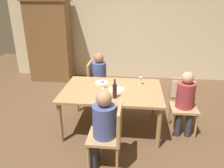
{
  "coord_description": "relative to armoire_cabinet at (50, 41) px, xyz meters",
  "views": [
    {
      "loc": [
        0.37,
        -3.41,
        2.22
      ],
      "look_at": [
        0.0,
        0.0,
        0.84
      ],
      "focal_mm": 35.23,
      "sensor_mm": 36.0,
      "label": 1
    }
  ],
  "objects": [
    {
      "name": "ground_plane",
      "position": [
        1.94,
        -2.33,
        -1.1
      ],
      "size": [
        10.0,
        10.0,
        0.0
      ],
      "primitive_type": "plane",
      "color": "brown"
    },
    {
      "name": "chair_near",
      "position": [
        2.03,
        -3.29,
        -0.56
      ],
      "size": [
        0.44,
        0.44,
        0.92
      ],
      "rotation": [
        0.0,
        0.0,
        1.57
      ],
      "color": "tan",
      "rests_on": "ground_plane"
    },
    {
      "name": "wine_glass_near_left",
      "position": [
        2.42,
        -2.07,
        -0.25
      ],
      "size": [
        0.07,
        0.07,
        0.15
      ],
      "color": "silver",
      "rests_on": "dining_table"
    },
    {
      "name": "dinner_plate_host",
      "position": [
        1.72,
        -2.06,
        -0.35
      ],
      "size": [
        0.25,
        0.25,
        0.01
      ],
      "primitive_type": "cylinder",
      "color": "silver",
      "rests_on": "dining_table"
    },
    {
      "name": "wine_bottle_tall_green",
      "position": [
        2.02,
        -2.65,
        -0.22
      ],
      "size": [
        0.07,
        0.07,
        0.31
      ],
      "color": "black",
      "rests_on": "dining_table"
    },
    {
      "name": "wine_glass_centre",
      "position": [
        1.78,
        -2.3,
        -0.25
      ],
      "size": [
        0.07,
        0.07,
        0.15
      ],
      "color": "silver",
      "rests_on": "dining_table"
    },
    {
      "name": "chair_far_left",
      "position": [
        1.48,
        -1.37,
        -0.56
      ],
      "size": [
        0.44,
        0.44,
        0.92
      ],
      "rotation": [
        0.0,
        0.0,
        -1.57
      ],
      "color": "tan",
      "rests_on": "ground_plane"
    },
    {
      "name": "person_man_bearded",
      "position": [
        3.16,
        -2.36,
        -0.46
      ],
      "size": [
        0.29,
        0.34,
        1.1
      ],
      "rotation": [
        0.0,
        0.0,
        3.14
      ],
      "color": "#33333D",
      "rests_on": "ground_plane"
    },
    {
      "name": "person_woman_host",
      "position": [
        1.91,
        -3.29,
        -0.44
      ],
      "size": [
        0.35,
        0.3,
        1.13
      ],
      "rotation": [
        0.0,
        0.0,
        1.57
      ],
      "color": "#33333D",
      "rests_on": "ground_plane"
    },
    {
      "name": "dining_table",
      "position": [
        1.94,
        -2.33,
        -0.43
      ],
      "size": [
        1.68,
        1.16,
        0.74
      ],
      "color": "#A87F51",
      "rests_on": "ground_plane"
    },
    {
      "name": "rear_room_partition",
      "position": [
        1.94,
        0.45,
        0.25
      ],
      "size": [
        6.4,
        0.12,
        2.7
      ],
      "primitive_type": "cube",
      "color": "beige",
      "rests_on": "ground_plane"
    },
    {
      "name": "dinner_plate_guest_left",
      "position": [
        2.02,
        -2.35,
        -0.35
      ],
      "size": [
        0.27,
        0.27,
        0.01
      ],
      "primitive_type": "cylinder",
      "color": "white",
      "rests_on": "dining_table"
    },
    {
      "name": "person_man_guest",
      "position": [
        1.59,
        -1.37,
        -0.45
      ],
      "size": [
        0.35,
        0.3,
        1.12
      ],
      "rotation": [
        0.0,
        0.0,
        -1.57
      ],
      "color": "#33333D",
      "rests_on": "ground_plane"
    },
    {
      "name": "armoire_cabinet",
      "position": [
        0.0,
        0.0,
        0.0
      ],
      "size": [
        1.18,
        0.62,
        2.18
      ],
      "color": "brown",
      "rests_on": "ground_plane"
    },
    {
      "name": "chair_right_end",
      "position": [
        3.16,
        -2.21,
        -0.5
      ],
      "size": [
        0.44,
        0.46,
        0.92
      ],
      "rotation": [
        0.0,
        0.0,
        3.14
      ],
      "color": "tan",
      "rests_on": "ground_plane"
    }
  ]
}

